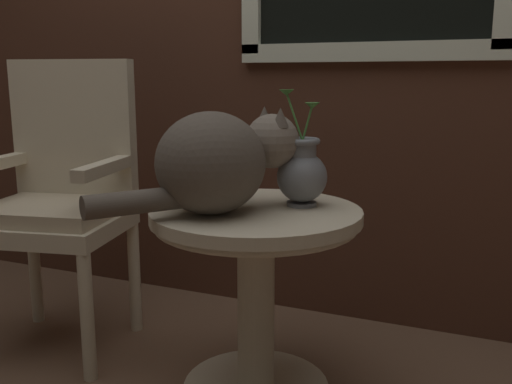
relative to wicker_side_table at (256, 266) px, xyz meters
name	(u,v)px	position (x,y,z in m)	size (l,w,h in m)	color
wicker_side_table	(256,266)	(0.00, 0.00, 0.00)	(0.62, 0.62, 0.58)	beige
wicker_chair	(62,190)	(-0.78, 0.08, 0.16)	(0.54, 0.51, 1.02)	beige
cat	(217,161)	(-0.08, -0.09, 0.32)	(0.44, 0.54, 0.29)	brown
pewter_vase_with_ivy	(302,172)	(0.11, 0.09, 0.27)	(0.15, 0.15, 0.34)	slate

